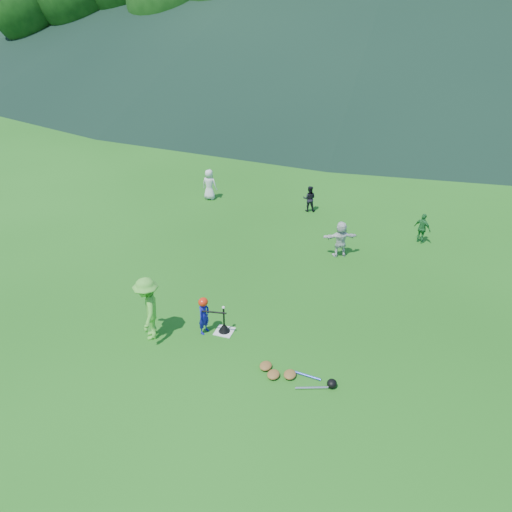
% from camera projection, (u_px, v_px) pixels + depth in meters
% --- Properties ---
extents(ground, '(120.00, 120.00, 0.00)m').
position_uv_depth(ground, '(224.00, 332.00, 12.63)').
color(ground, '#185413').
rests_on(ground, ground).
extents(home_plate, '(0.45, 0.45, 0.02)m').
position_uv_depth(home_plate, '(224.00, 331.00, 12.62)').
color(home_plate, silver).
rests_on(home_plate, ground).
extents(baseball, '(0.08, 0.08, 0.08)m').
position_uv_depth(baseball, '(223.00, 307.00, 12.28)').
color(baseball, white).
rests_on(baseball, batting_tee).
extents(batter_child, '(0.31, 0.41, 0.99)m').
position_uv_depth(batter_child, '(204.00, 316.00, 12.38)').
color(batter_child, '#16169B').
rests_on(batter_child, ground).
extents(adult_coach, '(1.03, 1.24, 1.66)m').
position_uv_depth(adult_coach, '(148.00, 309.00, 12.06)').
color(adult_coach, '#56BC37').
rests_on(adult_coach, ground).
extents(fielder_a, '(0.62, 0.41, 1.24)m').
position_uv_depth(fielder_a, '(209.00, 185.00, 20.23)').
color(fielder_a, silver).
rests_on(fielder_a, ground).
extents(fielder_b, '(0.56, 0.48, 1.02)m').
position_uv_depth(fielder_b, '(309.00, 199.00, 19.18)').
color(fielder_b, black).
rests_on(fielder_b, ground).
extents(fielder_c, '(0.65, 0.55, 1.05)m').
position_uv_depth(fielder_c, '(422.00, 228.00, 16.79)').
color(fielder_c, '#227331').
rests_on(fielder_c, ground).
extents(fielder_d, '(1.15, 0.79, 1.20)m').
position_uv_depth(fielder_d, '(341.00, 239.00, 15.92)').
color(fielder_d, silver).
rests_on(fielder_d, ground).
extents(batting_tee, '(0.30, 0.30, 0.68)m').
position_uv_depth(batting_tee, '(224.00, 328.00, 12.57)').
color(batting_tee, black).
rests_on(batting_tee, home_plate).
extents(batter_gear, '(0.73, 0.26, 0.35)m').
position_uv_depth(batter_gear, '(204.00, 303.00, 12.18)').
color(batter_gear, red).
rests_on(batter_gear, ground).
extents(equipment_pile, '(1.80, 0.64, 0.19)m').
position_uv_depth(equipment_pile, '(290.00, 375.00, 11.13)').
color(equipment_pile, olive).
rests_on(equipment_pile, ground).
extents(outfield_fence, '(70.07, 0.08, 1.33)m').
position_uv_depth(outfield_fence, '(370.00, 98.00, 35.62)').
color(outfield_fence, gray).
rests_on(outfield_fence, ground).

